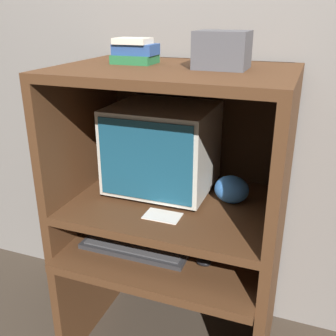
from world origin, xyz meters
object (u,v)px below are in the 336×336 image
crt_monitor (163,148)px  storage_box (222,50)px  snack_bag (232,189)px  book_stack (135,52)px  mouse (204,262)px  keyboard (135,247)px

crt_monitor → storage_box: 0.51m
crt_monitor → snack_bag: bearing=-4.5°
snack_bag → book_stack: bearing=-178.4°
crt_monitor → snack_bag: crt_monitor is taller
crt_monitor → mouse: 0.53m
crt_monitor → book_stack: 0.42m
snack_bag → book_stack: 0.70m
keyboard → mouse: mouse is taller
crt_monitor → book_stack: size_ratio=2.56×
snack_bag → book_stack: book_stack is taller
snack_bag → mouse: bearing=-103.6°
mouse → storage_box: size_ratio=0.32×
crt_monitor → mouse: bearing=-41.8°
crt_monitor → mouse: crt_monitor is taller
keyboard → mouse: (0.31, -0.00, 0.00)m
snack_bag → book_stack: (-0.43, -0.01, 0.55)m
crt_monitor → snack_bag: 0.35m
crt_monitor → storage_box: bearing=-14.0°
crt_monitor → book_stack: (-0.10, -0.04, 0.41)m
mouse → snack_bag: (0.05, 0.22, 0.24)m
keyboard → crt_monitor: bearing=81.7°
mouse → snack_bag: bearing=76.4°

